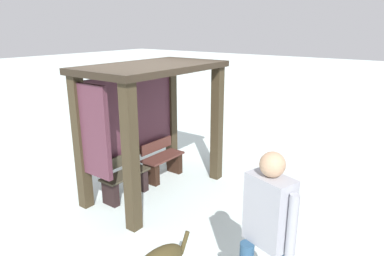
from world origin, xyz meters
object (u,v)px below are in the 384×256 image
bench_left_inside (125,180)px  person_walking (268,225)px  bus_shelter (144,104)px  bench_center_inside (162,162)px

bench_left_inside → person_walking: person_walking is taller
bus_shelter → bench_left_inside: size_ratio=2.82×
bench_left_inside → person_walking: (-0.97, -3.10, 0.76)m
person_walking → bench_center_inside: bearing=57.5°
person_walking → bus_shelter: bearing=64.9°
bench_center_inside → person_walking: size_ratio=0.49×
bench_center_inside → bench_left_inside: bearing=179.9°
bench_left_inside → bench_center_inside: 0.99m
person_walking → bench_left_inside: bearing=72.5°
bus_shelter → bench_left_inside: bus_shelter is taller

